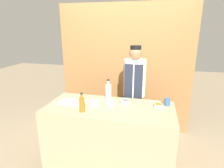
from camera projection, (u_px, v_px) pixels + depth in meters
name	position (u px, v px, depth m)	size (l,w,h in m)	color
ground_plane	(110.00, 163.00, 2.83)	(14.00, 14.00, 0.00)	tan
cabinet_wall	(125.00, 69.00, 3.64)	(2.50, 0.18, 2.40)	olive
counter	(109.00, 136.00, 2.70)	(1.76, 0.79, 0.92)	tan
sauce_bowl_green	(95.00, 103.00, 2.63)	(0.14, 0.14, 0.05)	silver
sauce_bowl_purple	(125.00, 101.00, 2.68)	(0.14, 0.14, 0.05)	silver
sauce_bowl_yellow	(110.00, 104.00, 2.58)	(0.12, 0.12, 0.06)	silver
sauce_bowl_orange	(158.00, 105.00, 2.55)	(0.12, 0.12, 0.04)	silver
cutting_board	(72.00, 102.00, 2.70)	(0.38, 0.21, 0.02)	white
bottle_clear	(108.00, 91.00, 2.83)	(0.09, 0.09, 0.30)	silver
bottle_amber	(82.00, 104.00, 2.39)	(0.07, 0.07, 0.26)	#9E661E
cup_blue	(167.00, 102.00, 2.60)	(0.08, 0.08, 0.10)	#386093
chef_center	(134.00, 93.00, 3.13)	(0.36, 0.36, 1.70)	#28282D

